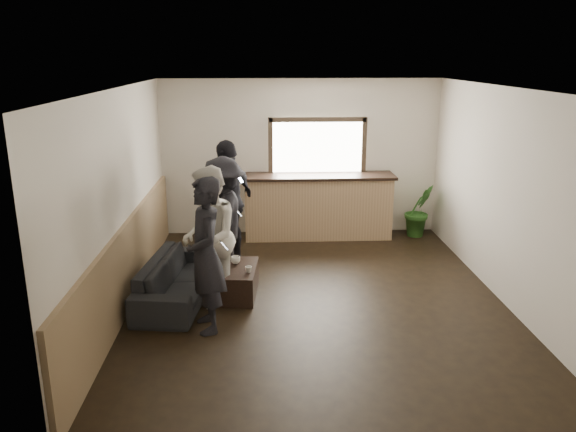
{
  "coord_description": "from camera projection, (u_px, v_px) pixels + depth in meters",
  "views": [
    {
      "loc": [
        -0.71,
        -7.02,
        3.19
      ],
      "look_at": [
        -0.35,
        0.4,
        1.05
      ],
      "focal_mm": 35.0,
      "sensor_mm": 36.0,
      "label": 1
    }
  ],
  "objects": [
    {
      "name": "potted_plant",
      "position": [
        419.0,
        210.0,
        10.16
      ],
      "size": [
        0.64,
        0.58,
        0.96
      ],
      "primitive_type": "imported",
      "rotation": [
        0.0,
        0.0,
        0.34
      ],
      "color": "#2D6623",
      "rests_on": "ground"
    },
    {
      "name": "bar_counter",
      "position": [
        318.0,
        202.0,
        10.08
      ],
      "size": [
        2.7,
        0.68,
        2.13
      ],
      "color": "tan",
      "rests_on": "ground"
    },
    {
      "name": "cup_a",
      "position": [
        236.0,
        260.0,
        7.78
      ],
      "size": [
        0.18,
        0.18,
        0.1
      ],
      "primitive_type": "imported",
      "rotation": [
        0.0,
        0.0,
        5.77
      ],
      "color": "silver",
      "rests_on": "coffee_table"
    },
    {
      "name": "person_a",
      "position": [
        206.0,
        256.0,
        6.55
      ],
      "size": [
        0.62,
        0.78,
        1.87
      ],
      "rotation": [
        0.0,
        0.0,
        -1.29
      ],
      "color": "black",
      "rests_on": "ground"
    },
    {
      "name": "person_c",
      "position": [
        224.0,
        218.0,
        8.16
      ],
      "size": [
        0.69,
        1.18,
        1.81
      ],
      "rotation": [
        0.0,
        0.0,
        -1.59
      ],
      "color": "black",
      "rests_on": "ground"
    },
    {
      "name": "person_d",
      "position": [
        229.0,
        201.0,
        8.85
      ],
      "size": [
        1.01,
        1.22,
        1.94
      ],
      "rotation": [
        0.0,
        0.0,
        -2.13
      ],
      "color": "black",
      "rests_on": "ground"
    },
    {
      "name": "room_shell",
      "position": [
        260.0,
        194.0,
        7.22
      ],
      "size": [
        5.01,
        6.01,
        2.8
      ],
      "color": "silver",
      "rests_on": "ground"
    },
    {
      "name": "sofa",
      "position": [
        178.0,
        279.0,
        7.57
      ],
      "size": [
        1.0,
        2.03,
        0.57
      ],
      "primitive_type": "imported",
      "rotation": [
        0.0,
        0.0,
        1.44
      ],
      "color": "black",
      "rests_on": "ground"
    },
    {
      "name": "cup_b",
      "position": [
        248.0,
        269.0,
        7.47
      ],
      "size": [
        0.12,
        0.12,
        0.08
      ],
      "primitive_type": "imported",
      "rotation": [
        0.0,
        0.0,
        5.91
      ],
      "color": "silver",
      "rests_on": "coffee_table"
    },
    {
      "name": "coffee_table",
      "position": [
        238.0,
        281.0,
        7.71
      ],
      "size": [
        0.57,
        0.94,
        0.4
      ],
      "primitive_type": "cube",
      "rotation": [
        0.0,
        0.0,
        -0.09
      ],
      "color": "black",
      "rests_on": "ground"
    },
    {
      "name": "ground",
      "position": [
        315.0,
        298.0,
        7.66
      ],
      "size": [
        5.0,
        6.0,
        0.01
      ],
      "primitive_type": "cube",
      "color": "black"
    },
    {
      "name": "person_b",
      "position": [
        209.0,
        237.0,
        7.27
      ],
      "size": [
        0.77,
        0.95,
        1.84
      ],
      "rotation": [
        0.0,
        0.0,
        -1.49
      ],
      "color": "beige",
      "rests_on": "ground"
    }
  ]
}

